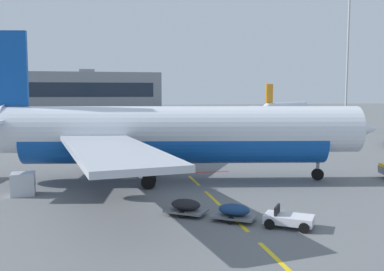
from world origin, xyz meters
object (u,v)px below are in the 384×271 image
at_px(airliner_foreground, 168,134).
at_px(uld_cargo_container, 23,184).
at_px(baggage_train, 235,212).
at_px(apron_light_mast_far, 348,47).
at_px(airliner_mid_left, 286,109).

relative_size(airliner_foreground, uld_cargo_container, 20.14).
relative_size(baggage_train, apron_light_mast_far, 0.32).
bearing_deg(apron_light_mast_far, uld_cargo_container, -141.58).
relative_size(airliner_mid_left, uld_cargo_container, 13.37).
distance_m(airliner_foreground, airliner_mid_left, 82.62).
distance_m(airliner_mid_left, uld_cargo_container, 90.87).
height_order(airliner_foreground, airliner_mid_left, airliner_foreground).
height_order(airliner_foreground, uld_cargo_container, airliner_foreground).
bearing_deg(airliner_mid_left, baggage_train, -115.92).
height_order(uld_cargo_container, apron_light_mast_far, apron_light_mast_far).
xyz_separation_m(baggage_train, uld_cargo_container, (-12.92, 9.15, 0.28)).
bearing_deg(apron_light_mast_far, baggage_train, -126.96).
bearing_deg(uld_cargo_container, airliner_foreground, 13.78).
bearing_deg(baggage_train, airliner_foreground, 99.71).
distance_m(baggage_train, uld_cargo_container, 15.84).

